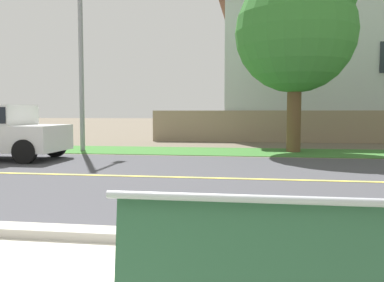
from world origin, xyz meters
name	(u,v)px	position (x,y,z in m)	size (l,w,h in m)	color
ground_plane	(208,168)	(0.00, 8.00, 0.00)	(140.00, 140.00, 0.00)	#665B4C
curb_edge	(149,237)	(0.00, 2.35, 0.06)	(44.00, 0.30, 0.11)	#ADA89E
street_asphalt	(200,178)	(0.00, 6.50, 0.00)	(52.00, 8.00, 0.01)	#424247
road_centre_line	(200,178)	(0.00, 6.50, 0.01)	(48.00, 0.14, 0.01)	#E0CC4C
far_verge_grass	(221,151)	(0.00, 12.09, 0.01)	(48.00, 2.80, 0.02)	#38702D
streetlamp	(83,20)	(-4.76, 11.87, 4.48)	(0.24, 2.10, 7.92)	gray
shade_tree_far_left	(300,23)	(2.53, 12.22, 4.23)	(3.95, 3.95, 6.52)	brown
garden_wall	(298,126)	(3.01, 16.77, 0.70)	(13.00, 0.36, 1.40)	gray
house_across_street	(326,66)	(4.67, 19.97, 3.66)	(10.57, 6.91, 7.22)	#B7BCC1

